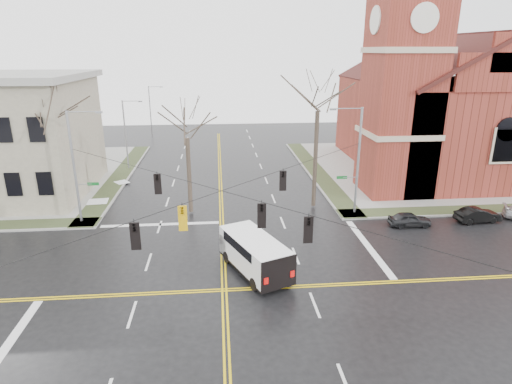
{
  "coord_description": "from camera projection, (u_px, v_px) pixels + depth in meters",
  "views": [
    {
      "loc": [
        -0.12,
        -22.24,
        13.51
      ],
      "look_at": [
        2.43,
        6.0,
        4.06
      ],
      "focal_mm": 30.0,
      "sensor_mm": 36.0,
      "label": 1
    }
  ],
  "objects": [
    {
      "name": "ground",
      "position": [
        224.0,
        290.0,
        25.3
      ],
      "size": [
        120.0,
        120.0,
        0.0
      ],
      "primitive_type": "plane",
      "color": "black",
      "rests_on": "ground"
    },
    {
      "name": "sidewalks",
      "position": [
        224.0,
        289.0,
        25.27
      ],
      "size": [
        80.0,
        80.0,
        0.17
      ],
      "color": "gray",
      "rests_on": "ground"
    },
    {
      "name": "road_markings",
      "position": [
        224.0,
        290.0,
        25.3
      ],
      "size": [
        100.0,
        100.0,
        0.01
      ],
      "color": "gold",
      "rests_on": "ground"
    },
    {
      "name": "church",
      "position": [
        438.0,
        97.0,
        48.16
      ],
      "size": [
        24.28,
        27.48,
        27.5
      ],
      "color": "maroon",
      "rests_on": "ground"
    },
    {
      "name": "signal_pole_ne",
      "position": [
        356.0,
        158.0,
        35.56
      ],
      "size": [
        2.75,
        0.22,
        9.0
      ],
      "color": "gray",
      "rests_on": "ground"
    },
    {
      "name": "signal_pole_nw",
      "position": [
        76.0,
        164.0,
        33.64
      ],
      "size": [
        2.75,
        0.22,
        9.0
      ],
      "color": "gray",
      "rests_on": "ground"
    },
    {
      "name": "span_wires",
      "position": [
        222.0,
        191.0,
        23.34
      ],
      "size": [
        23.02,
        23.02,
        0.03
      ],
      "color": "black",
      "rests_on": "ground"
    },
    {
      "name": "traffic_signals",
      "position": [
        222.0,
        208.0,
        22.95
      ],
      "size": [
        8.21,
        8.26,
        1.3
      ],
      "color": "black",
      "rests_on": "ground"
    },
    {
      "name": "streetlight_north_a",
      "position": [
        127.0,
        132.0,
        49.44
      ],
      "size": [
        2.3,
        0.2,
        8.0
      ],
      "color": "gray",
      "rests_on": "ground"
    },
    {
      "name": "streetlight_north_b",
      "position": [
        151.0,
        109.0,
        68.33
      ],
      "size": [
        2.3,
        0.2,
        8.0
      ],
      "color": "gray",
      "rests_on": "ground"
    },
    {
      "name": "cargo_van",
      "position": [
        253.0,
        251.0,
        27.17
      ],
      "size": [
        4.48,
        6.44,
        2.3
      ],
      "rotation": [
        0.0,
        0.0,
        0.4
      ],
      "color": "white",
      "rests_on": "ground"
    },
    {
      "name": "parked_car_a",
      "position": [
        410.0,
        219.0,
        34.33
      ],
      "size": [
        3.4,
        1.45,
        1.14
      ],
      "primitive_type": "imported",
      "rotation": [
        0.0,
        0.0,
        1.54
      ],
      "color": "black",
      "rests_on": "ground"
    },
    {
      "name": "parked_car_b",
      "position": [
        478.0,
        215.0,
        35.14
      ],
      "size": [
        3.79,
        1.62,
        1.22
      ],
      "primitive_type": "imported",
      "rotation": [
        0.0,
        0.0,
        1.66
      ],
      "color": "black",
      "rests_on": "ground"
    },
    {
      "name": "tree_nw_far",
      "position": [
        52.0,
        119.0,
        34.68
      ],
      "size": [
        4.0,
        4.0,
        11.32
      ],
      "color": "#342921",
      "rests_on": "ground"
    },
    {
      "name": "tree_nw_near",
      "position": [
        187.0,
        133.0,
        35.02
      ],
      "size": [
        4.0,
        4.0,
        9.69
      ],
      "color": "#342921",
      "rests_on": "ground"
    },
    {
      "name": "tree_ne",
      "position": [
        318.0,
        104.0,
        35.81
      ],
      "size": [
        4.0,
        4.0,
        12.68
      ],
      "color": "#342921",
      "rests_on": "ground"
    }
  ]
}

